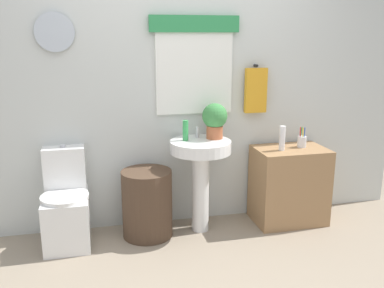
# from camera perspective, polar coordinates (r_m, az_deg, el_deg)

# --- Properties ---
(ground_plane) EXTENTS (8.00, 8.00, 0.00)m
(ground_plane) POSITION_cam_1_polar(r_m,az_deg,el_deg) (3.12, 2.02, -18.34)
(ground_plane) COLOR gray
(back_wall) EXTENTS (4.40, 0.18, 2.60)m
(back_wall) POSITION_cam_1_polar(r_m,az_deg,el_deg) (3.76, -2.38, 8.54)
(back_wall) COLOR silver
(back_wall) RESTS_ON ground_plane
(toilet) EXTENTS (0.38, 0.51, 0.81)m
(toilet) POSITION_cam_1_polar(r_m,az_deg,el_deg) (3.69, -16.55, -8.18)
(toilet) COLOR white
(toilet) RESTS_ON ground_plane
(laundry_hamper) EXTENTS (0.43, 0.43, 0.58)m
(laundry_hamper) POSITION_cam_1_polar(r_m,az_deg,el_deg) (3.68, -6.06, -7.97)
(laundry_hamper) COLOR #4C3828
(laundry_hamper) RESTS_ON ground_plane
(pedestal_sink) EXTENTS (0.53, 0.53, 0.82)m
(pedestal_sink) POSITION_cam_1_polar(r_m,az_deg,el_deg) (3.65, 1.15, -2.64)
(pedestal_sink) COLOR white
(pedestal_sink) RESTS_ON ground_plane
(faucet) EXTENTS (0.03, 0.03, 0.10)m
(faucet) POSITION_cam_1_polar(r_m,az_deg,el_deg) (3.70, 0.71, 1.61)
(faucet) COLOR silver
(faucet) RESTS_ON pedestal_sink
(wooden_cabinet) EXTENTS (0.64, 0.44, 0.70)m
(wooden_cabinet) POSITION_cam_1_polar(r_m,az_deg,el_deg) (4.02, 12.92, -5.41)
(wooden_cabinet) COLOR #9E754C
(wooden_cabinet) RESTS_ON ground_plane
(soap_bottle) EXTENTS (0.05, 0.05, 0.17)m
(soap_bottle) POSITION_cam_1_polar(r_m,az_deg,el_deg) (3.60, -0.88, 1.84)
(soap_bottle) COLOR green
(soap_bottle) RESTS_ON pedestal_sink
(potted_plant) EXTENTS (0.22, 0.22, 0.31)m
(potted_plant) POSITION_cam_1_polar(r_m,az_deg,el_deg) (3.65, 3.08, 3.41)
(potted_plant) COLOR #AD5B38
(potted_plant) RESTS_ON pedestal_sink
(lotion_bottle) EXTENTS (0.05, 0.05, 0.22)m
(lotion_bottle) POSITION_cam_1_polar(r_m,az_deg,el_deg) (3.81, 12.05, 0.76)
(lotion_bottle) COLOR white
(lotion_bottle) RESTS_ON wooden_cabinet
(toothbrush_cup) EXTENTS (0.08, 0.08, 0.19)m
(toothbrush_cup) POSITION_cam_1_polar(r_m,az_deg,el_deg) (3.97, 14.57, 0.35)
(toothbrush_cup) COLOR silver
(toothbrush_cup) RESTS_ON wooden_cabinet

